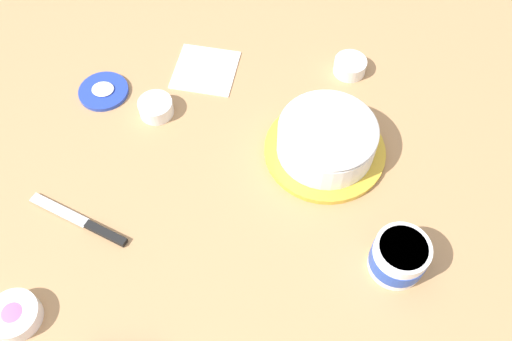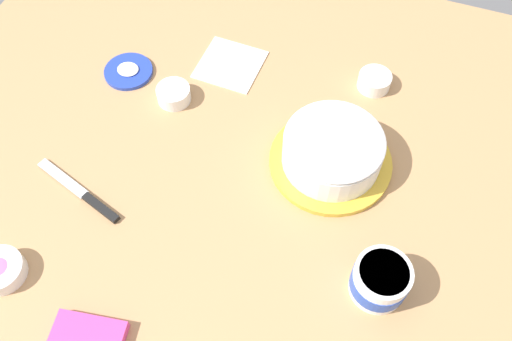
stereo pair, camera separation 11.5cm
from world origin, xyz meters
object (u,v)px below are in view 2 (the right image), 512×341
(spreading_knife, at_px, (85,195))
(paper_napkin, at_px, (230,64))
(candy_box_lower, at_px, (88,337))
(sprinkle_bowl_pink, at_px, (0,270))
(frosting_tub, at_px, (380,280))
(frosted_cake, at_px, (332,151))
(sprinkle_bowl_orange, at_px, (174,94))
(sprinkle_bowl_green, at_px, (374,81))
(frosting_tub_lid, at_px, (128,71))

(spreading_knife, distance_m, paper_napkin, 0.48)
(candy_box_lower, bearing_deg, sprinkle_bowl_pink, 156.79)
(frosting_tub, xyz_separation_m, candy_box_lower, (-0.47, -0.27, -0.03))
(frosted_cake, distance_m, spreading_knife, 0.54)
(sprinkle_bowl_orange, bearing_deg, frosted_cake, -7.16)
(sprinkle_bowl_green, xyz_separation_m, candy_box_lower, (-0.35, -0.77, -0.01))
(paper_napkin, bearing_deg, sprinkle_bowl_orange, -119.77)
(frosting_tub_lid, distance_m, spreading_knife, 0.36)
(frosting_tub, relative_size, sprinkle_bowl_pink, 1.15)
(sprinkle_bowl_green, distance_m, paper_napkin, 0.36)
(sprinkle_bowl_green, bearing_deg, frosted_cake, -98.46)
(sprinkle_bowl_pink, bearing_deg, candy_box_lower, -14.01)
(frosted_cake, bearing_deg, paper_napkin, 147.76)
(frosting_tub_lid, height_order, sprinkle_bowl_orange, sprinkle_bowl_orange)
(frosted_cake, relative_size, frosting_tub, 2.49)
(frosted_cake, xyz_separation_m, sprinkle_bowl_orange, (-0.40, 0.05, -0.03))
(sprinkle_bowl_orange, bearing_deg, sprinkle_bowl_pink, -104.20)
(frosting_tub, height_order, frosting_tub_lid, frosting_tub)
(frosting_tub_lid, height_order, sprinkle_bowl_green, sprinkle_bowl_green)
(sprinkle_bowl_orange, distance_m, sprinkle_bowl_green, 0.48)
(frosting_tub, xyz_separation_m, paper_napkin, (-0.48, 0.45, -0.04))
(sprinkle_bowl_pink, height_order, candy_box_lower, sprinkle_bowl_pink)
(spreading_knife, xyz_separation_m, sprinkle_bowl_orange, (0.07, 0.31, 0.01))
(frosting_tub, distance_m, sprinkle_bowl_orange, 0.64)
(spreading_knife, height_order, paper_napkin, spreading_knife)
(sprinkle_bowl_orange, height_order, paper_napkin, sprinkle_bowl_orange)
(frosting_tub, xyz_separation_m, sprinkle_bowl_green, (-0.12, 0.50, -0.02))
(frosted_cake, distance_m, frosting_tub_lid, 0.55)
(candy_box_lower, bearing_deg, frosted_cake, 50.05)
(frosting_tub, height_order, sprinkle_bowl_orange, frosting_tub)
(sprinkle_bowl_orange, height_order, candy_box_lower, sprinkle_bowl_orange)
(candy_box_lower, bearing_deg, frosting_tub, 20.92)
(sprinkle_bowl_green, relative_size, candy_box_lower, 0.60)
(frosting_tub, height_order, paper_napkin, frosting_tub)
(frosting_tub, distance_m, frosting_tub_lid, 0.78)
(frosted_cake, height_order, spreading_knife, frosted_cake)
(frosted_cake, height_order, sprinkle_bowl_green, frosted_cake)
(sprinkle_bowl_orange, xyz_separation_m, paper_napkin, (0.08, 0.15, -0.02))
(frosting_tub_lid, height_order, candy_box_lower, candy_box_lower)
(sprinkle_bowl_green, bearing_deg, frosting_tub, -76.08)
(frosting_tub_lid, xyz_separation_m, spreading_knife, (0.08, -0.35, -0.00))
(paper_napkin, bearing_deg, spreading_knife, -108.27)
(spreading_knife, relative_size, paper_napkin, 1.54)
(sprinkle_bowl_pink, distance_m, candy_box_lower, 0.23)
(frosted_cake, distance_m, sprinkle_bowl_orange, 0.40)
(frosted_cake, xyz_separation_m, paper_napkin, (-0.32, 0.20, -0.04))
(frosting_tub, bearing_deg, sprinkle_bowl_green, 103.92)
(spreading_knife, relative_size, sprinkle_bowl_orange, 2.88)
(sprinkle_bowl_green, bearing_deg, candy_box_lower, -114.20)
(frosting_tub, bearing_deg, sprinkle_bowl_orange, 152.03)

